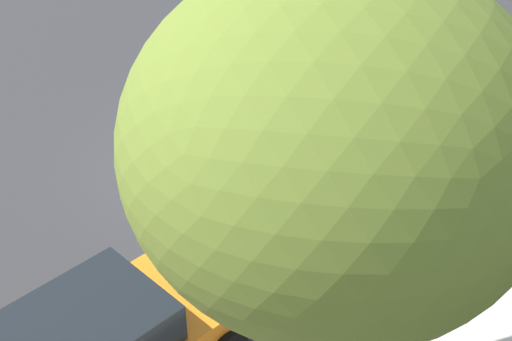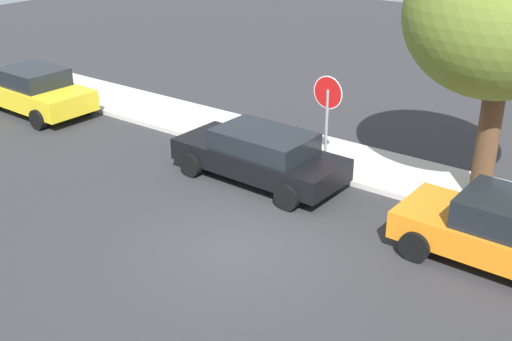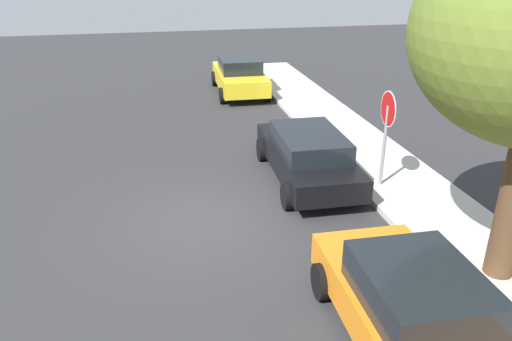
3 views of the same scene
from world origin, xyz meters
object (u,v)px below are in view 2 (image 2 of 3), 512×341
at_px(parked_car_black, 260,154).
at_px(street_tree_near_corner, 500,17).
at_px(parked_car_orange, 505,232).
at_px(parked_car_yellow, 34,90).
at_px(stop_sign, 327,105).

distance_m(parked_car_black, street_tree_near_corner, 6.35).
xyz_separation_m(parked_car_orange, parked_car_yellow, (-15.33, 0.30, 0.02)).
bearing_deg(stop_sign, street_tree_near_corner, 7.11).
bearing_deg(street_tree_near_corner, stop_sign, -172.89).
height_order(parked_car_yellow, street_tree_near_corner, street_tree_near_corner).
bearing_deg(street_tree_near_corner, parked_car_yellow, -171.02).
relative_size(parked_car_black, parked_car_orange, 1.09).
xyz_separation_m(parked_car_black, parked_car_yellow, (-9.14, -0.08, 0.04)).
bearing_deg(parked_car_yellow, parked_car_black, 0.48).
height_order(parked_car_black, parked_car_yellow, parked_car_yellow).
relative_size(parked_car_orange, street_tree_near_corner, 0.67).
distance_m(parked_car_black, parked_car_yellow, 9.14).
height_order(stop_sign, street_tree_near_corner, street_tree_near_corner).
bearing_deg(parked_car_black, stop_sign, 60.31).
bearing_deg(street_tree_near_corner, parked_car_black, -155.99).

